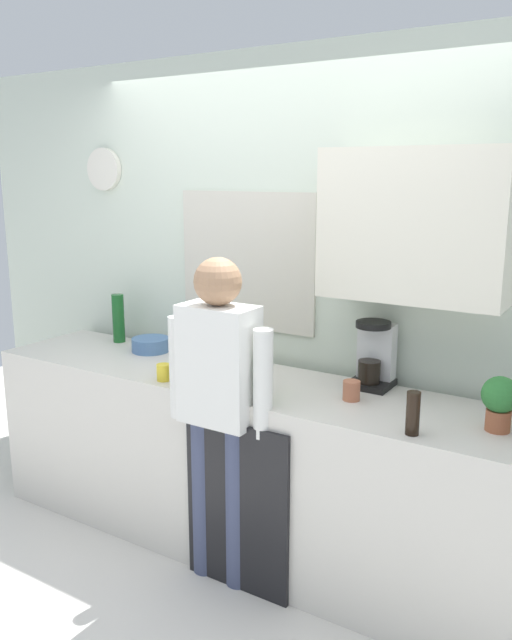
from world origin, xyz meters
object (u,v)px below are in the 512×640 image
(cup_terracotta_mug, at_px, (351,391))
(potted_plant, at_px, (500,400))
(dish_soap, at_px, (213,352))
(bottle_dark_sauce, at_px, (413,413))
(cup_yellow_cup, at_px, (164,372))
(bottle_olive_oil, at_px, (195,357))
(mixing_bowl, at_px, (151,345))
(person_at_sink, at_px, (219,396))
(bottle_clear_soda, at_px, (257,372))
(coffee_maker, at_px, (374,357))
(bottle_green_wine, at_px, (118,318))

(cup_terracotta_mug, bearing_deg, potted_plant, -1.73)
(potted_plant, height_order, dish_soap, potted_plant)
(bottle_dark_sauce, relative_size, cup_yellow_cup, 2.12)
(potted_plant, distance_m, dish_soap, 1.52)
(bottle_olive_oil, bearing_deg, mixing_bowl, 151.31)
(dish_soap, bearing_deg, person_at_sink, -51.37)
(bottle_olive_oil, height_order, cup_terracotta_mug, bottle_olive_oil)
(mixing_bowl, relative_size, potted_plant, 0.96)
(bottle_olive_oil, bearing_deg, potted_plant, 5.74)
(dish_soap, bearing_deg, cup_terracotta_mug, -6.95)
(bottle_clear_soda, xyz_separation_m, bottle_olive_oil, (-0.42, 0.07, -0.01))
(bottle_olive_oil, bearing_deg, coffee_maker, 28.24)
(cup_yellow_cup, height_order, mixing_bowl, cup_yellow_cup)
(bottle_olive_oil, xyz_separation_m, mixing_bowl, (-0.57, 0.31, -0.08))
(dish_soap, bearing_deg, bottle_green_wine, 172.49)
(bottle_olive_oil, distance_m, mixing_bowl, 0.65)
(coffee_maker, relative_size, cup_yellow_cup, 3.88)
(cup_yellow_cup, xyz_separation_m, person_at_sink, (0.39, -0.07, -0.03))
(coffee_maker, bearing_deg, dish_soap, -170.02)
(bottle_clear_soda, distance_m, dish_soap, 0.61)
(cup_terracotta_mug, bearing_deg, bottle_dark_sauce, -33.12)
(cup_terracotta_mug, xyz_separation_m, dish_soap, (-0.86, 0.10, 0.03))
(cup_yellow_cup, bearing_deg, dish_soap, 79.44)
(cup_terracotta_mug, xyz_separation_m, potted_plant, (0.66, -0.02, 0.09))
(bottle_clear_soda, distance_m, mixing_bowl, 1.06)
(coffee_maker, height_order, dish_soap, coffee_maker)
(bottle_dark_sauce, bearing_deg, dish_soap, 164.24)
(bottle_dark_sauce, distance_m, potted_plant, 0.36)
(cup_yellow_cup, relative_size, dish_soap, 0.47)
(bottle_olive_oil, relative_size, dish_soap, 1.39)
(bottle_olive_oil, bearing_deg, person_at_sink, -29.83)
(bottle_dark_sauce, height_order, dish_soap, same)
(bottle_olive_oil, distance_m, cup_yellow_cup, 0.18)
(bottle_clear_soda, height_order, potted_plant, bottle_clear_soda)
(bottle_olive_oil, bearing_deg, bottle_dark_sauce, -3.92)
(mixing_bowl, bearing_deg, bottle_dark_sauce, -12.76)
(bottle_clear_soda, xyz_separation_m, cup_terracotta_mug, (0.36, 0.24, -0.09))
(coffee_maker, distance_m, dish_soap, 0.88)
(mixing_bowl, height_order, potted_plant, potted_plant)
(bottle_dark_sauce, relative_size, potted_plant, 0.78)
(person_at_sink, bearing_deg, mixing_bowl, 151.77)
(bottle_green_wine, height_order, cup_yellow_cup, bottle_green_wine)
(mixing_bowl, xyz_separation_m, potted_plant, (2.00, -0.17, 0.09))
(bottle_clear_soda, height_order, cup_terracotta_mug, bottle_clear_soda)
(bottle_dark_sauce, bearing_deg, cup_terracotta_mug, 146.88)
(coffee_maker, xyz_separation_m, bottle_olive_oil, (-0.78, -0.42, -0.02))
(cup_terracotta_mug, relative_size, mixing_bowl, 0.42)
(mixing_bowl, relative_size, dish_soap, 1.22)
(mixing_bowl, height_order, person_at_sink, person_at_sink)
(bottle_olive_oil, xyz_separation_m, cup_terracotta_mug, (0.78, 0.16, -0.08))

